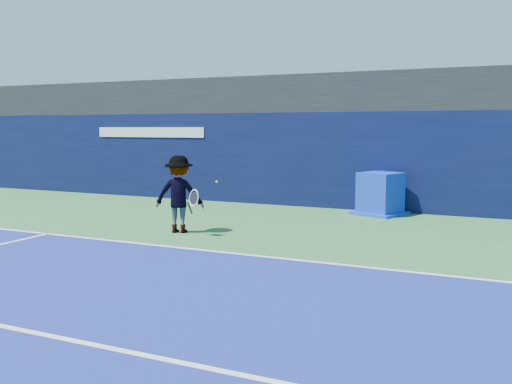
% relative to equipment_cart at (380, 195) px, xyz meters
% --- Properties ---
extents(ground, '(80.00, 80.00, 0.00)m').
position_rel_equipment_cart_xyz_m(ground, '(-1.47, -9.43, -0.56)').
color(ground, '#2F6936').
rests_on(ground, ground).
extents(baseline, '(24.00, 0.10, 0.01)m').
position_rel_equipment_cart_xyz_m(baseline, '(-1.47, -6.43, -0.55)').
color(baseline, white).
rests_on(baseline, ground).
extents(service_line, '(24.00, 0.10, 0.01)m').
position_rel_equipment_cart_xyz_m(service_line, '(-1.47, -11.43, -0.55)').
color(service_line, white).
rests_on(service_line, ground).
extents(stadium_band, '(36.00, 3.00, 1.20)m').
position_rel_equipment_cart_xyz_m(stadium_band, '(-1.47, 2.07, 3.04)').
color(stadium_band, black).
rests_on(stadium_band, back_wall_assembly).
extents(back_wall_assembly, '(36.00, 1.03, 3.00)m').
position_rel_equipment_cart_xyz_m(back_wall_assembly, '(-1.48, 1.07, 0.94)').
color(back_wall_assembly, '#090F34').
rests_on(back_wall_assembly, ground).
extents(equipment_cart, '(1.65, 1.65, 1.23)m').
position_rel_equipment_cart_xyz_m(equipment_cart, '(0.00, 0.00, 0.00)').
color(equipment_cart, '#0D2BBD').
rests_on(equipment_cart, ground).
extents(tennis_player, '(1.43, 0.98, 1.86)m').
position_rel_equipment_cart_xyz_m(tennis_player, '(-3.76, -4.87, 0.37)').
color(tennis_player, silver).
rests_on(tennis_player, ground).
extents(tennis_ball, '(0.06, 0.06, 0.06)m').
position_rel_equipment_cart_xyz_m(tennis_ball, '(-3.62, -3.26, 0.54)').
color(tennis_ball, '#EEF61B').
rests_on(tennis_ball, ground).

